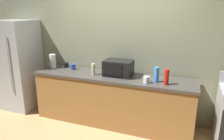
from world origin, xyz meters
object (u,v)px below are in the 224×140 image
bottle_hand_soap (93,69)px  mug_black (66,65)px  microwave (118,68)px  bottle_hot_sauce (167,77)px  refrigerator (19,65)px  mug_blue (73,67)px  bottle_spray_cleaner (156,75)px  mug_white (146,80)px  paper_towel_roll (53,61)px

bottle_hand_soap → mug_black: bearing=159.2°
microwave → bottle_hot_sauce: microwave is taller
refrigerator → bottle_hand_soap: bearing=-2.4°
microwave → mug_blue: (-0.93, 0.06, -0.08)m
refrigerator → bottle_spray_cleaner: (2.82, -0.07, 0.12)m
bottle_hand_soap → bottle_spray_cleaner: bearing=-0.1°
bottle_hot_sauce → mug_blue: bottle_hot_sauce is taller
bottle_hand_soap → mug_black: bottle_hand_soap is taller
refrigerator → bottle_spray_cleaner: bearing=-1.5°
bottle_hot_sauce → mug_white: (-0.30, -0.03, -0.07)m
refrigerator → bottle_hand_soap: (1.73, -0.07, 0.10)m
paper_towel_roll → mug_black: 0.27m
microwave → bottle_spray_cleaner: size_ratio=1.98×
refrigerator → bottle_spray_cleaner: refrigerator is taller
bottle_spray_cleaner → bottle_hot_sauce: 0.18m
mug_blue → mug_white: size_ratio=1.00×
microwave → mug_black: (-1.13, 0.15, -0.09)m
paper_towel_roll → bottle_spray_cleaner: bearing=-3.5°
mug_black → bottle_hand_soap: bearing=-20.8°
paper_towel_roll → microwave: bearing=-0.1°
bottle_hand_soap → mug_white: 0.96m
microwave → mug_black: 1.15m
paper_towel_roll → bottle_hot_sauce: paper_towel_roll is taller
bottle_hot_sauce → bottle_hand_soap: bottle_hot_sauce is taller
bottle_hand_soap → mug_blue: (-0.51, 0.18, -0.05)m
bottle_spray_cleaner → refrigerator: bearing=178.5°
paper_towel_roll → mug_white: bearing=-6.6°
bottle_hot_sauce → mug_blue: 1.78m
bottle_hand_soap → bottle_hot_sauce: bearing=-2.9°
paper_towel_roll → bottle_spray_cleaner: 2.02m
bottle_spray_cleaner → mug_white: (-0.14, -0.10, -0.07)m
bottle_hot_sauce → mug_black: 2.00m
mug_blue → bottle_spray_cleaner: bearing=-6.5°
refrigerator → microwave: bearing=1.3°
microwave → bottle_spray_cleaner: (0.67, -0.12, -0.01)m
mug_black → mug_white: 1.71m
bottle_hand_soap → mug_black: size_ratio=2.28×
paper_towel_roll → bottle_spray_cleaner: size_ratio=1.11×
paper_towel_roll → mug_blue: size_ratio=2.59×
refrigerator → mug_white: bearing=-3.6°
refrigerator → mug_blue: 1.22m
microwave → mug_blue: bearing=176.3°
mug_black → mug_white: bearing=-12.4°
microwave → bottle_hand_soap: microwave is taller
bottle_hand_soap → refrigerator: bearing=177.6°
refrigerator → paper_towel_roll: 0.82m
bottle_hand_soap → mug_black: 0.77m
paper_towel_roll → mug_white: paper_towel_roll is taller
bottle_spray_cleaner → bottle_hand_soap: bottle_spray_cleaner is taller
microwave → bottle_spray_cleaner: microwave is taller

